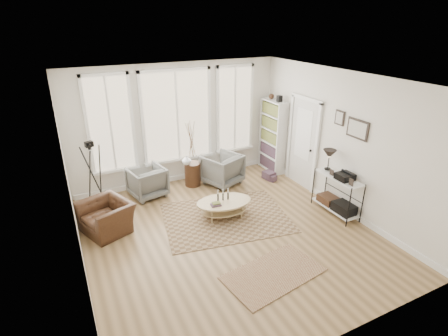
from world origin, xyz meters
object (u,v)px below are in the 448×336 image
low_shelf (337,191)px  armchair_right (222,169)px  armchair_left (147,182)px  coffee_table (224,205)px  accent_chair (107,217)px  bookcase (273,136)px  side_table (192,155)px

low_shelf → armchair_right: (-1.52, 2.33, -0.13)m
low_shelf → armchair_right: size_ratio=1.55×
armchair_left → coffee_table: bearing=114.4°
accent_chair → low_shelf: bearing=50.3°
bookcase → armchair_right: size_ratio=2.45×
low_shelf → armchair_left: size_ratio=1.68×
coffee_table → armchair_left: 2.00m
bookcase → armchair_left: 3.46m
low_shelf → coffee_table: size_ratio=1.06×
low_shelf → side_table: size_ratio=0.80×
bookcase → low_shelf: (-0.06, -2.52, -0.44)m
accent_chair → side_table: bearing=95.2°
low_shelf → armchair_left: low_shelf is taller
bookcase → armchair_left: bearing=-179.9°
coffee_table → armchair_left: armchair_left is taller
side_table → low_shelf: bearing=-49.3°
armchair_left → accent_chair: size_ratio=0.84×
armchair_right → accent_chair: size_ratio=0.91×
armchair_left → armchair_right: bearing=163.0°
armchair_right → accent_chair: (-2.91, -0.90, -0.08)m
bookcase → coffee_table: (-2.24, -1.63, -0.67)m
coffee_table → accent_chair: 2.31m
bookcase → coffee_table: bookcase is taller
low_shelf → coffee_table: (-2.19, 0.89, -0.23)m
coffee_table → armchair_right: armchair_right is taller
coffee_table → armchair_left: bearing=125.7°
bookcase → armchair_left: bookcase is taller
low_shelf → armchair_right: bearing=123.2°
armchair_left → side_table: 1.22m
armchair_left → accent_chair: armchair_left is taller
low_shelf → side_table: side_table is taller
coffee_table → side_table: size_ratio=0.75×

